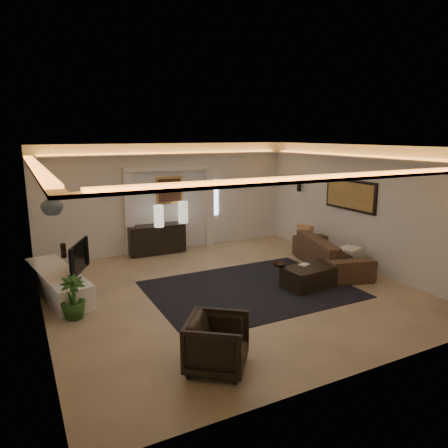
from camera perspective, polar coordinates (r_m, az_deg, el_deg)
name	(u,v)px	position (r m, az deg, el deg)	size (l,w,h in m)	color
floor	(229,290)	(8.63, 0.64, -9.03)	(7.00, 7.00, 0.00)	tan
ceiling	(229,147)	(8.05, 0.69, 10.60)	(7.00, 7.00, 0.00)	white
wall_back	(169,197)	(11.38, -7.57, 3.64)	(7.00, 7.00, 0.00)	silver
wall_front	(359,272)	(5.47, 18.06, -6.27)	(7.00, 7.00, 0.00)	silver
wall_left	(37,241)	(7.32, -24.41, -2.14)	(7.00, 7.00, 0.00)	silver
wall_right	(360,207)	(10.29, 18.20, 2.23)	(7.00, 7.00, 0.00)	silver
cove_soffit	(229,161)	(8.06, 0.68, 8.61)	(7.00, 7.00, 0.04)	silver
daylight_slit	(214,198)	(11.89, -1.37, 3.62)	(0.25, 0.03, 1.00)	white
area_rug	(250,289)	(8.65, 3.64, -8.96)	(4.00, 3.00, 0.01)	black
pilaster_left	(129,214)	(11.02, -12.98, 1.31)	(0.22, 0.20, 2.20)	silver
pilaster_right	(209,207)	(11.78, -2.08, 2.30)	(0.22, 0.20, 2.20)	silver
alcove_header	(170,168)	(11.20, -7.51, 7.63)	(2.52, 0.20, 0.12)	silver
painting_frame	(169,190)	(11.33, -7.55, 4.62)	(0.74, 0.04, 0.74)	tan
painting_canvas	(170,190)	(11.31, -7.50, 4.61)	(0.62, 0.02, 0.62)	#4C2D1E
art_panel_frame	(350,195)	(10.44, 17.01, 3.83)	(0.04, 1.64, 0.74)	black
art_panel_gold	(350,195)	(10.43, 16.91, 3.82)	(0.02, 1.50, 0.62)	tan
wall_sconce	(299,187)	(11.82, 10.30, 4.99)	(0.12, 0.12, 0.22)	black
wall_niche	(35,214)	(8.65, -24.63, 1.27)	(0.10, 0.55, 0.04)	silver
console	(156,239)	(11.21, -9.29, -2.03)	(1.51, 0.47, 0.76)	black
lamp_left	(159,215)	(10.84, -8.99, 1.24)	(0.25, 0.25, 0.57)	#FAEACF
lamp_right	(183,211)	(11.25, -5.66, 1.73)	(0.26, 0.26, 0.58)	beige
media_ledge	(57,282)	(9.02, -21.98, -7.47)	(0.64, 2.56, 0.48)	white
tv	(74,258)	(8.63, -19.97, -4.46)	(0.14, 1.07, 0.62)	black
figurine	(63,250)	(9.78, -21.26, -3.36)	(0.12, 0.12, 0.33)	black
ginger_jar	(52,204)	(8.29, -22.66, 2.60)	(0.40, 0.40, 0.41)	#3B4C62
plant	(73,298)	(7.69, -20.10, -9.52)	(0.42, 0.42, 0.75)	#26511C
sofa	(330,252)	(10.23, 14.42, -3.82)	(0.99, 2.53, 0.74)	#3D281C
throw_blanket	(350,249)	(9.98, 16.98, -3.30)	(0.49, 0.40, 0.05)	silver
throw_pillow	(305,233)	(11.25, 11.08, -1.25)	(0.13, 0.45, 0.45)	tan
coffee_table	(311,277)	(8.94, 11.97, -7.13)	(1.21, 0.66, 0.45)	black
bowl	(279,266)	(8.77, 7.57, -5.70)	(0.28, 0.28, 0.07)	black
magazine	(304,265)	(8.93, 10.99, -5.63)	(0.21, 0.15, 0.03)	silver
armchair	(217,344)	(5.80, -0.93, -16.15)	(0.79, 0.81, 0.74)	black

